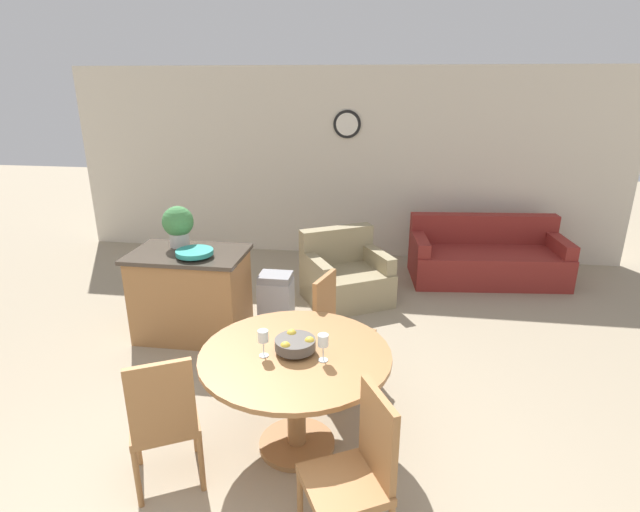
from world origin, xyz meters
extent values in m
cube|color=beige|center=(0.00, 5.23, 1.35)|extent=(8.00, 0.06, 2.70)
cylinder|color=black|center=(0.07, 5.19, 1.92)|extent=(0.39, 0.02, 0.39)
cylinder|color=white|center=(0.07, 5.18, 1.92)|extent=(0.31, 0.01, 0.31)
cylinder|color=#9E6B3D|center=(0.15, 0.91, 0.02)|extent=(0.55, 0.55, 0.04)
cylinder|color=#9E6B3D|center=(0.15, 0.91, 0.39)|extent=(0.13, 0.13, 0.69)
cylinder|color=#9E6B3D|center=(0.15, 0.91, 0.75)|extent=(1.30, 1.30, 0.03)
cylinder|color=#9E6B3D|center=(-0.89, 0.57, 0.21)|extent=(0.04, 0.04, 0.42)
cylinder|color=#9E6B3D|center=(-0.55, 0.75, 0.21)|extent=(0.04, 0.04, 0.42)
cylinder|color=#9E6B3D|center=(-0.71, 0.23, 0.21)|extent=(0.04, 0.04, 0.42)
cylinder|color=#9E6B3D|center=(-0.37, 0.41, 0.21)|extent=(0.04, 0.04, 0.42)
cube|color=#9E6B3D|center=(-0.63, 0.49, 0.45)|extent=(0.57, 0.57, 0.05)
cube|color=#9E6B3D|center=(-0.54, 0.32, 0.72)|extent=(0.36, 0.22, 0.50)
cylinder|color=#9E6B3D|center=(0.30, 0.21, 0.21)|extent=(0.04, 0.04, 0.42)
cylinder|color=#9E6B3D|center=(0.64, 0.39, 0.21)|extent=(0.04, 0.04, 0.42)
cube|color=#9E6B3D|center=(0.56, 0.13, 0.45)|extent=(0.57, 0.57, 0.05)
cube|color=#9E6B3D|center=(0.73, 0.22, 0.72)|extent=(0.22, 0.36, 0.50)
cylinder|color=#9E6B3D|center=(0.64, 1.88, 0.21)|extent=(0.04, 0.04, 0.42)
cylinder|color=#9E6B3D|center=(0.53, 1.51, 0.21)|extent=(0.04, 0.04, 0.42)
cylinder|color=#9E6B3D|center=(0.28, 1.99, 0.21)|extent=(0.04, 0.04, 0.42)
cylinder|color=#9E6B3D|center=(0.16, 1.62, 0.21)|extent=(0.04, 0.04, 0.42)
cube|color=#9E6B3D|center=(0.40, 1.75, 0.45)|extent=(0.52, 0.52, 0.05)
cube|color=#9E6B3D|center=(0.22, 1.81, 0.72)|extent=(0.15, 0.38, 0.50)
cylinder|color=#4C4742|center=(0.15, 0.91, 0.78)|extent=(0.10, 0.10, 0.03)
cylinder|color=#4C4742|center=(0.15, 0.91, 0.84)|extent=(0.27, 0.27, 0.07)
sphere|color=gold|center=(0.24, 0.91, 0.86)|extent=(0.07, 0.07, 0.07)
sphere|color=gold|center=(0.10, 0.99, 0.86)|extent=(0.07, 0.07, 0.07)
sphere|color=gold|center=(0.10, 0.82, 0.86)|extent=(0.07, 0.07, 0.07)
cylinder|color=silver|center=(-0.05, 0.83, 0.77)|extent=(0.06, 0.06, 0.01)
cylinder|color=silver|center=(-0.05, 0.83, 0.83)|extent=(0.01, 0.01, 0.10)
cylinder|color=silver|center=(-0.05, 0.83, 0.92)|extent=(0.07, 0.07, 0.08)
cylinder|color=silver|center=(0.35, 0.83, 0.77)|extent=(0.06, 0.06, 0.01)
cylinder|color=silver|center=(0.35, 0.83, 0.83)|extent=(0.01, 0.01, 0.10)
cylinder|color=silver|center=(0.35, 0.83, 0.92)|extent=(0.07, 0.07, 0.08)
cube|color=#9E6B3D|center=(-1.22, 2.41, 0.43)|extent=(1.07, 0.67, 0.86)
cube|color=#42382D|center=(-1.22, 2.41, 0.88)|extent=(1.13, 0.73, 0.04)
cylinder|color=teal|center=(-1.10, 2.29, 0.92)|extent=(0.12, 0.12, 0.02)
cylinder|color=teal|center=(-1.10, 2.29, 0.95)|extent=(0.36, 0.36, 0.05)
cylinder|color=beige|center=(-1.37, 2.58, 0.98)|extent=(0.19, 0.19, 0.14)
sphere|color=#478E4C|center=(-1.37, 2.58, 1.17)|extent=(0.31, 0.31, 0.31)
cube|color=#9E9EA3|center=(-0.41, 2.65, 0.27)|extent=(0.34, 0.28, 0.55)
cube|color=gray|center=(-0.41, 2.65, 0.59)|extent=(0.33, 0.27, 0.07)
cube|color=maroon|center=(2.02, 4.40, 0.21)|extent=(2.02, 1.07, 0.42)
cube|color=maroon|center=(1.98, 4.73, 0.61)|extent=(1.95, 0.39, 0.39)
cube|color=maroon|center=(1.13, 4.30, 0.30)|extent=(0.24, 0.81, 0.59)
cube|color=maroon|center=(2.90, 4.49, 0.30)|extent=(0.24, 0.81, 0.59)
cube|color=#998966|center=(0.26, 3.46, 0.20)|extent=(1.19, 1.15, 0.40)
cube|color=#998966|center=(0.10, 3.73, 0.62)|extent=(0.87, 0.61, 0.43)
cube|color=#998966|center=(-0.08, 3.26, 0.30)|extent=(0.48, 0.70, 0.60)
cube|color=#998966|center=(0.60, 3.65, 0.30)|extent=(0.48, 0.70, 0.60)
camera|label=1|loc=(0.74, -1.99, 2.51)|focal=28.00mm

